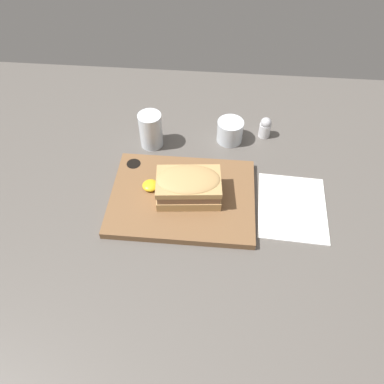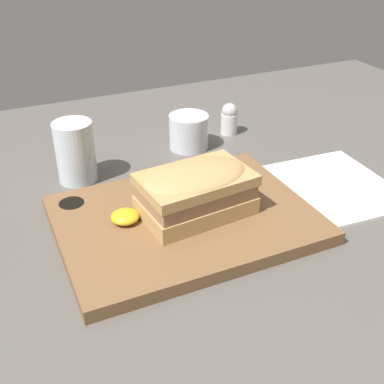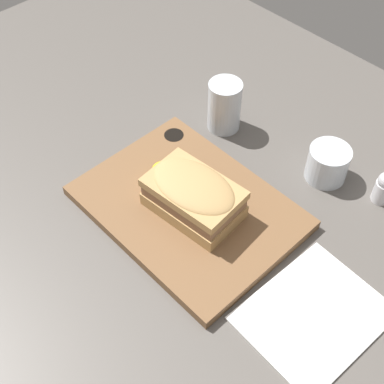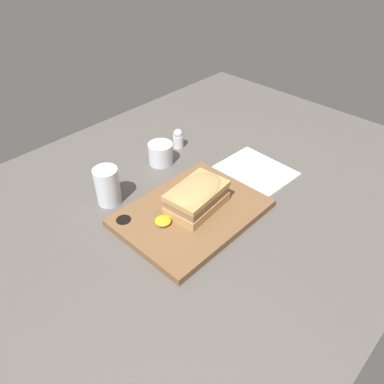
{
  "view_description": "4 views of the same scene",
  "coord_description": "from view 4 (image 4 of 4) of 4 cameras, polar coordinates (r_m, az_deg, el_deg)",
  "views": [
    {
      "loc": [
        5.75,
        -62.04,
        73.36
      ],
      "look_at": [
        0.93,
        -6.57,
        7.24
      ],
      "focal_mm": 35.0,
      "sensor_mm": 36.0,
      "label": 1
    },
    {
      "loc": [
        -23.71,
        -55.96,
        40.71
      ],
      "look_at": [
        -1.14,
        -6.38,
        8.16
      ],
      "focal_mm": 45.0,
      "sensor_mm": 36.0,
      "label": 2
    },
    {
      "loc": [
        39.15,
        -42.66,
        72.13
      ],
      "look_at": [
        -0.97,
        -4.46,
        7.05
      ],
      "focal_mm": 50.0,
      "sensor_mm": 36.0,
      "label": 3
    },
    {
      "loc": [
        -51.45,
        -52.32,
        64.35
      ],
      "look_at": [
        0.04,
        -3.39,
        7.82
      ],
      "focal_mm": 35.0,
      "sensor_mm": 36.0,
      "label": 4
    }
  ],
  "objects": [
    {
      "name": "mustard_dollop",
      "position": [
        0.88,
        -4.45,
        -4.4
      ],
      "size": [
        3.87,
        3.87,
        1.55
      ],
      "color": "gold",
      "rests_on": "serving_board"
    },
    {
      "name": "sandwich",
      "position": [
        0.9,
        0.84,
        -0.5
      ],
      "size": [
        15.81,
        10.88,
        6.94
      ],
      "rotation": [
        0.0,
        0.0,
        0.1
      ],
      "color": "tan",
      "rests_on": "serving_board"
    },
    {
      "name": "salt_shaker",
      "position": [
        1.18,
        -2.12,
        8.21
      ],
      "size": [
        3.23,
        3.23,
        6.15
      ],
      "color": "white",
      "rests_on": "dining_table"
    },
    {
      "name": "water_glass",
      "position": [
        0.97,
        -12.7,
        0.6
      ],
      "size": [
        6.26,
        6.26,
        9.97
      ],
      "color": "silver",
      "rests_on": "dining_table"
    },
    {
      "name": "napkin",
      "position": [
        1.09,
        9.68,
        3.24
      ],
      "size": [
        17.09,
        20.7,
        0.4
      ],
      "rotation": [
        0.0,
        0.0,
        -0.05
      ],
      "color": "white",
      "rests_on": "dining_table"
    },
    {
      "name": "dining_table",
      "position": [
        0.97,
        -1.47,
        -2.31
      ],
      "size": [
        155.36,
        103.91,
        2.0
      ],
      "color": "#56514C",
      "rests_on": "ground"
    },
    {
      "name": "wine_glass",
      "position": [
        1.1,
        -4.79,
        5.73
      ],
      "size": [
        7.22,
        7.22,
        6.27
      ],
      "color": "silver",
      "rests_on": "dining_table"
    },
    {
      "name": "serving_board",
      "position": [
        0.92,
        -0.11,
        -3.2
      ],
      "size": [
        34.72,
        25.88,
        1.92
      ],
      "color": "brown",
      "rests_on": "dining_table"
    }
  ]
}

